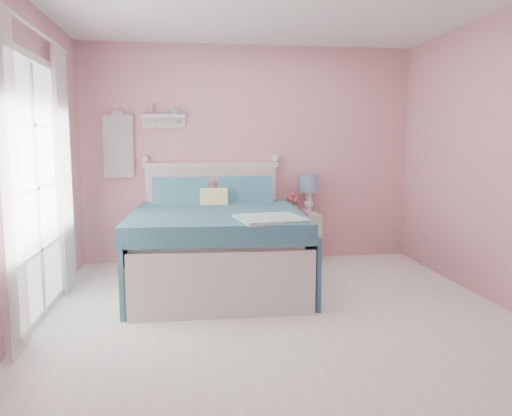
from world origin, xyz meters
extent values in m
plane|color=white|center=(0.00, 0.00, 0.00)|extent=(4.50, 4.50, 0.00)
plane|color=pink|center=(0.00, 2.25, 1.30)|extent=(4.00, 0.00, 4.00)
plane|color=pink|center=(0.00, -2.25, 1.30)|extent=(4.00, 0.00, 4.00)
plane|color=pink|center=(-2.00, 0.00, 1.30)|extent=(0.00, 4.50, 4.50)
cube|color=silver|center=(-0.47, 1.18, 0.22)|extent=(1.60, 2.07, 0.44)
cube|color=silver|center=(-0.47, 1.18, 0.52)|extent=(1.54, 2.00, 0.16)
cube|color=silver|center=(-0.47, 2.19, 0.57)|extent=(1.56, 0.07, 1.15)
cube|color=silver|center=(-0.47, 2.19, 1.18)|extent=(1.62, 0.09, 0.06)
cube|color=silver|center=(-0.47, 0.17, 0.28)|extent=(1.56, 0.06, 0.56)
cube|color=teal|center=(-0.47, 1.03, 0.69)|extent=(1.71, 1.81, 0.18)
cube|color=pink|center=(-0.83, 1.87, 0.80)|extent=(0.69, 0.30, 0.43)
cube|color=pink|center=(-0.11, 1.87, 0.80)|extent=(0.69, 0.30, 0.43)
cube|color=#CCBC59|center=(-0.47, 1.59, 0.80)|extent=(0.31, 0.23, 0.31)
cube|color=beige|center=(0.62, 2.03, 0.29)|extent=(0.41, 0.38, 0.59)
cube|color=silver|center=(0.62, 1.85, 0.46)|extent=(0.35, 0.02, 0.16)
sphere|color=white|center=(0.62, 1.83, 0.46)|extent=(0.03, 0.03, 0.03)
cylinder|color=white|center=(0.70, 2.08, 0.60)|extent=(0.15, 0.15, 0.02)
cylinder|color=white|center=(0.70, 2.08, 0.73)|extent=(0.08, 0.08, 0.26)
cylinder|color=#7698C6|center=(0.70, 2.08, 0.95)|extent=(0.24, 0.24, 0.21)
imported|color=silver|center=(0.51, 2.08, 0.66)|extent=(0.16, 0.16, 0.14)
imported|color=#CB889B|center=(0.60, 1.88, 0.63)|extent=(0.13, 0.13, 0.09)
sphere|color=#E14D59|center=(0.51, 2.08, 0.81)|extent=(0.06, 0.06, 0.06)
sphere|color=#E14D59|center=(0.55, 2.10, 0.77)|extent=(0.06, 0.06, 0.06)
sphere|color=#E14D59|center=(0.47, 2.09, 0.78)|extent=(0.06, 0.06, 0.06)
sphere|color=#E14D59|center=(0.53, 2.05, 0.75)|extent=(0.06, 0.06, 0.06)
sphere|color=#E14D59|center=(0.48, 2.06, 0.76)|extent=(0.06, 0.06, 0.06)
cube|color=silver|center=(-1.02, 2.17, 1.75)|extent=(0.50, 0.14, 0.04)
cube|color=silver|center=(-1.02, 2.23, 1.68)|extent=(0.50, 0.03, 0.12)
cylinder|color=#D18C99|center=(-1.17, 2.17, 1.82)|extent=(0.06, 0.06, 0.10)
cube|color=#7698C6|center=(-0.90, 2.17, 1.80)|extent=(0.08, 0.06, 0.07)
cube|color=white|center=(-1.55, 2.18, 1.40)|extent=(0.34, 0.03, 0.72)
cube|color=silver|center=(-1.97, 0.40, 2.13)|extent=(0.04, 1.32, 0.06)
cube|color=silver|center=(-1.97, 0.40, 0.03)|extent=(0.04, 1.32, 0.06)
cube|color=silver|center=(-1.97, -0.23, 1.05)|extent=(0.04, 0.06, 2.10)
cube|color=silver|center=(-1.97, 1.03, 1.05)|extent=(0.04, 0.06, 2.10)
cube|color=white|center=(-1.97, 0.40, 1.08)|extent=(0.02, 1.20, 2.04)
cube|color=white|center=(-1.92, -0.34, 1.18)|extent=(0.04, 0.40, 2.32)
cube|color=white|center=(-1.92, 1.14, 1.18)|extent=(0.04, 0.40, 2.32)
camera|label=1|loc=(-0.72, -3.83, 1.46)|focal=35.00mm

